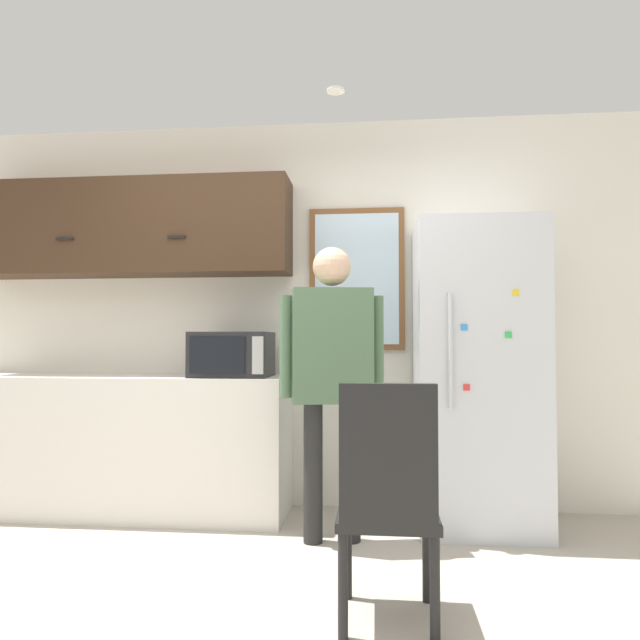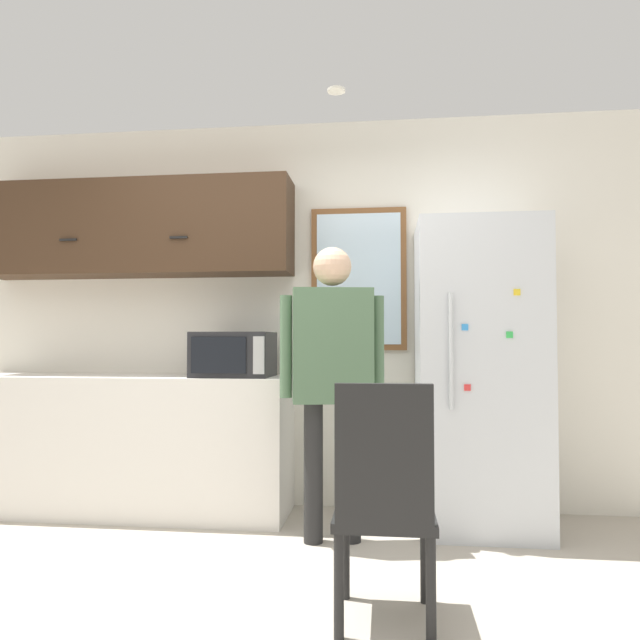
{
  "view_description": "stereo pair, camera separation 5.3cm",
  "coord_description": "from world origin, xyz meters",
  "px_view_note": "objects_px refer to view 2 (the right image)",
  "views": [
    {
      "loc": [
        0.6,
        -2.19,
        1.15
      ],
      "look_at": [
        0.29,
        0.98,
        1.27
      ],
      "focal_mm": 32.0,
      "sensor_mm": 36.0,
      "label": 1
    },
    {
      "loc": [
        0.66,
        -2.19,
        1.15
      ],
      "look_at": [
        0.29,
        0.98,
        1.27
      ],
      "focal_mm": 32.0,
      "sensor_mm": 36.0,
      "label": 2
    }
  ],
  "objects_px": {
    "microwave": "(234,354)",
    "refrigerator": "(479,374)",
    "chair": "(384,496)",
    "person": "(332,360)"
  },
  "relations": [
    {
      "from": "microwave",
      "to": "refrigerator",
      "type": "relative_size",
      "value": 0.27
    },
    {
      "from": "person",
      "to": "refrigerator",
      "type": "bearing_deg",
      "value": 11.17
    },
    {
      "from": "chair",
      "to": "refrigerator",
      "type": "bearing_deg",
      "value": -113.85
    },
    {
      "from": "person",
      "to": "chair",
      "type": "bearing_deg",
      "value": -83.21
    },
    {
      "from": "microwave",
      "to": "person",
      "type": "distance_m",
      "value": 0.77
    },
    {
      "from": "person",
      "to": "refrigerator",
      "type": "relative_size",
      "value": 0.9
    },
    {
      "from": "person",
      "to": "microwave",
      "type": "bearing_deg",
      "value": 142.03
    },
    {
      "from": "refrigerator",
      "to": "microwave",
      "type": "bearing_deg",
      "value": 179.78
    },
    {
      "from": "chair",
      "to": "person",
      "type": "bearing_deg",
      "value": -72.75
    },
    {
      "from": "microwave",
      "to": "person",
      "type": "height_order",
      "value": "person"
    }
  ]
}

